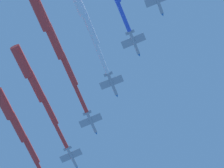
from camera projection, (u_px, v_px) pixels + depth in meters
name	position (u px, v px, depth m)	size (l,w,h in m)	color
jet_lead	(18.00, 128.00, 194.25)	(47.14, 27.55, 3.90)	#9EA3AD
jet_port_inner	(36.00, 87.00, 190.33)	(47.60, 28.24, 3.91)	#9EA3AD
jet_starboard_inner	(54.00, 42.00, 183.35)	(50.70, 28.91, 3.93)	#9EA3AD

